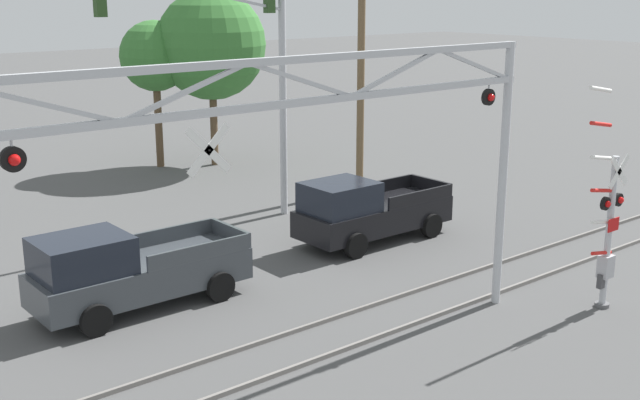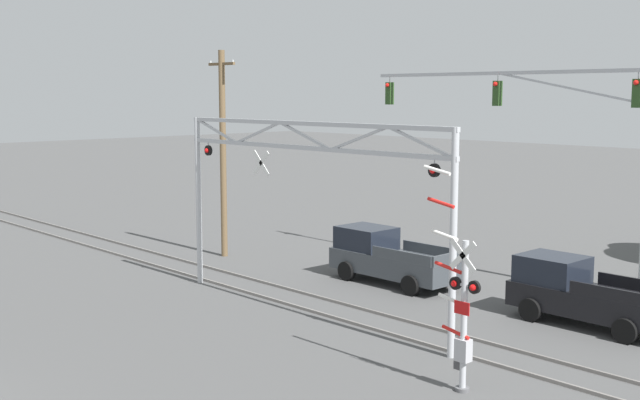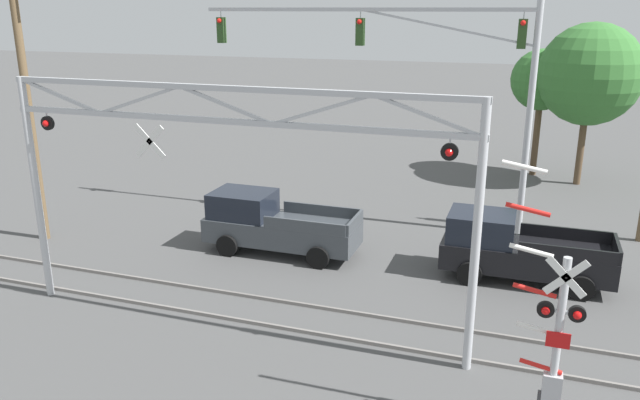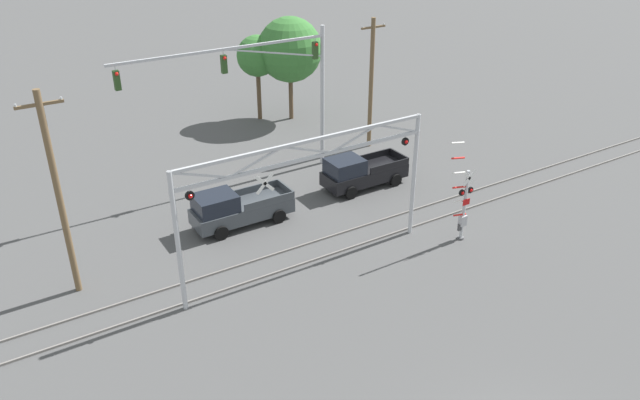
# 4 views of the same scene
# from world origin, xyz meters

# --- Properties ---
(rail_track_near) EXTENTS (80.00, 0.08, 0.10)m
(rail_track_near) POSITION_xyz_m (0.00, 13.54, 0.05)
(rail_track_near) COLOR gray
(rail_track_near) RESTS_ON ground_plane
(rail_track_far) EXTENTS (80.00, 0.08, 0.10)m
(rail_track_far) POSITION_xyz_m (0.00, 14.97, 0.05)
(rail_track_far) COLOR gray
(rail_track_far) RESTS_ON ground_plane
(crossing_gantry) EXTENTS (12.35, 0.26, 6.40)m
(crossing_gantry) POSITION_xyz_m (-0.02, 13.25, 4.61)
(crossing_gantry) COLOR #B7BABF
(crossing_gantry) RESTS_ON ground_plane
(crossing_signal_mast) EXTENTS (1.76, 0.35, 5.52)m
(crossing_signal_mast) POSITION_xyz_m (7.76, 11.40, 1.94)
(crossing_signal_mast) COLOR #B7BABF
(crossing_signal_mast) RESTS_ON ground_plane
(traffic_signal_span) EXTENTS (12.66, 0.39, 8.69)m
(traffic_signal_span) POSITION_xyz_m (3.75, 23.08, 6.08)
(traffic_signal_span) COLOR #B7BABF
(traffic_signal_span) RESTS_ON ground_plane
(pickup_truck_lead) EXTENTS (5.30, 2.11, 2.05)m
(pickup_truck_lead) POSITION_xyz_m (-1.18, 18.62, 0.99)
(pickup_truck_lead) COLOR #3D4247
(pickup_truck_lead) RESTS_ON ground_plane
(pickup_truck_following) EXTENTS (5.12, 2.11, 2.05)m
(pickup_truck_following) POSITION_xyz_m (6.87, 18.91, 0.99)
(pickup_truck_following) COLOR black
(pickup_truck_following) RESTS_ON ground_plane
(utility_pole_left) EXTENTS (1.80, 0.28, 9.17)m
(utility_pole_left) POSITION_xyz_m (-9.61, 17.03, 4.73)
(utility_pole_left) COLOR brown
(utility_pole_left) RESTS_ON ground_plane
(utility_pole_right) EXTENTS (1.80, 0.28, 8.56)m
(utility_pole_right) POSITION_xyz_m (11.11, 23.89, 4.42)
(utility_pole_right) COLOR brown
(utility_pole_right) RESTS_ON ground_plane
(background_tree_beyond_span) EXTENTS (4.69, 4.69, 7.57)m
(background_tree_beyond_span) POSITION_xyz_m (9.28, 31.39, 5.22)
(background_tree_beyond_span) COLOR brown
(background_tree_beyond_span) RESTS_ON ground_plane
(background_tree_far_left_verge) EXTENTS (2.99, 2.99, 6.29)m
(background_tree_far_left_verge) POSITION_xyz_m (7.23, 32.60, 4.75)
(background_tree_far_left_verge) COLOR brown
(background_tree_far_left_verge) RESTS_ON ground_plane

